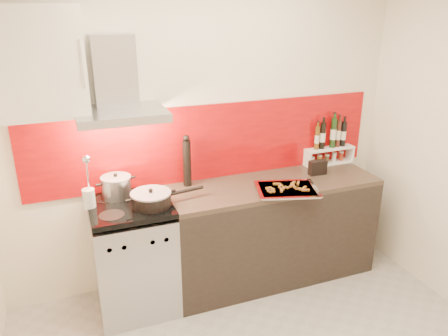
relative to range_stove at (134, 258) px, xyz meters
name	(u,v)px	position (x,y,z in m)	size (l,w,h in m)	color
back_wall	(205,133)	(0.70, 0.30, 0.86)	(3.40, 0.02, 2.60)	silver
backsplash	(211,142)	(0.75, 0.29, 0.78)	(3.00, 0.02, 0.64)	maroon
range_stove	(134,258)	(0.00, 0.00, 0.00)	(0.60, 0.60, 0.91)	#B7B7BA
counter	(271,230)	(1.20, 0.00, 0.01)	(1.80, 0.60, 0.90)	black
range_hood	(117,89)	(0.00, 0.14, 1.30)	(0.62, 0.50, 0.61)	#B7B7BA
upper_cabinet	(28,63)	(-0.55, 0.13, 1.51)	(0.70, 0.35, 0.72)	#EDE5CE
stock_pot	(116,187)	(-0.07, 0.15, 0.55)	(0.23, 0.23, 0.20)	#B7B7BA
saute_pan	(152,199)	(0.15, -0.09, 0.52)	(0.57, 0.30, 0.14)	black
utensil_jar	(89,193)	(-0.28, 0.04, 0.59)	(0.09, 0.14, 0.43)	silver
pepper_mill	(187,161)	(0.51, 0.20, 0.67)	(0.07, 0.07, 0.43)	black
step_shelf	(330,146)	(1.89, 0.23, 0.63)	(0.48, 0.13, 0.44)	white
caddy_box	(318,168)	(1.64, 0.03, 0.52)	(0.15, 0.07, 0.13)	black
baking_tray	(287,189)	(1.22, -0.20, 0.47)	(0.57, 0.50, 0.03)	silver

